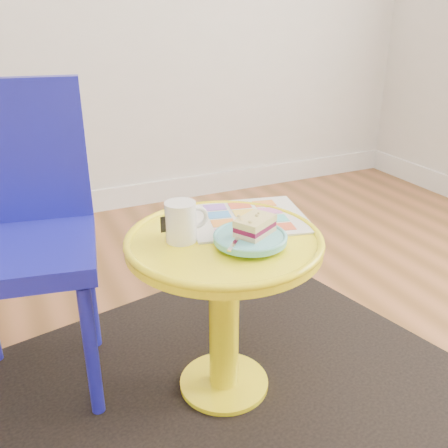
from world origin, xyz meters
name	(u,v)px	position (x,y,z in m)	size (l,w,h in m)	color
rug	(224,385)	(0.16, 0.50, 0.00)	(1.30, 1.10, 0.01)	black
side_table	(224,284)	(0.16, 0.50, 0.34)	(0.50, 0.50, 0.47)	yellow
chair	(20,223)	(-0.29, 0.79, 0.48)	(0.43, 0.43, 0.84)	#191AA4
newspaper	(247,218)	(0.27, 0.58, 0.47)	(0.31, 0.27, 0.01)	silver
mug	(182,220)	(0.07, 0.53, 0.52)	(0.11, 0.08, 0.10)	white
plate	(250,239)	(0.20, 0.43, 0.49)	(0.18, 0.18, 0.02)	#5FC5C9
cake_slice	(255,226)	(0.22, 0.44, 0.52)	(0.12, 0.10, 0.04)	#D3BC8C
fork	(239,237)	(0.17, 0.43, 0.50)	(0.11, 0.12, 0.00)	silver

